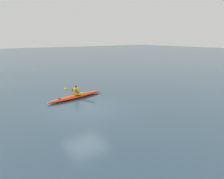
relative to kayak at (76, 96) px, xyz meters
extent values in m
plane|color=#283D4C|center=(0.69, 2.54, -0.12)|extent=(160.00, 160.00, 0.00)
ellipsoid|color=red|center=(0.00, 0.00, 0.00)|extent=(4.69, 1.55, 0.24)
torus|color=black|center=(-0.07, -0.01, 0.10)|extent=(0.68, 0.68, 0.04)
cylinder|color=black|center=(1.37, 0.28, 0.11)|extent=(0.18, 0.18, 0.02)
cylinder|color=yellow|center=(-0.01, 0.00, 0.37)|extent=(0.35, 0.35, 0.50)
sphere|color=brown|center=(-0.01, 0.00, 0.73)|extent=(0.21, 0.21, 0.21)
cylinder|color=black|center=(0.19, 0.04, 0.41)|extent=(0.41, 1.89, 0.03)
ellipsoid|color=gold|center=(0.00, 0.98, 0.41)|extent=(0.12, 0.40, 0.17)
ellipsoid|color=gold|center=(0.38, -0.90, 0.41)|extent=(0.12, 0.40, 0.17)
cylinder|color=brown|center=(0.02, 0.28, 0.43)|extent=(0.24, 0.26, 0.34)
cylinder|color=brown|center=(0.12, -0.25, 0.43)|extent=(0.19, 0.30, 0.34)
camera|label=1|loc=(6.98, 14.25, 4.20)|focal=36.06mm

